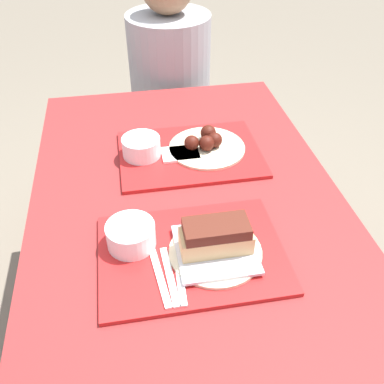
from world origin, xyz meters
The scene contains 15 objects.
ground_plane centered at (0.00, 0.00, 0.00)m, with size 12.00×12.00×0.00m, color #706656.
picnic_table centered at (0.00, 0.00, 0.64)m, with size 0.86×1.41×0.75m.
picnic_bench_far centered at (0.00, 0.93, 0.36)m, with size 0.81×0.28×0.43m.
tray_near centered at (-0.03, -0.18, 0.75)m, with size 0.44×0.32×0.01m.
tray_far centered at (0.04, 0.23, 0.75)m, with size 0.44×0.32×0.01m.
bowl_coleslaw_near centered at (-0.16, -0.13, 0.79)m, with size 0.12×0.12×0.06m.
brisket_sandwich_plate centered at (0.03, -0.19, 0.79)m, with size 0.22×0.22×0.09m.
plastic_fork_near centered at (-0.09, -0.24, 0.76)m, with size 0.02×0.17×0.00m.
plastic_knife_near centered at (-0.06, -0.24, 0.76)m, with size 0.02×0.17×0.00m.
plastic_spoon_near centered at (-0.11, -0.24, 0.76)m, with size 0.03×0.17×0.00m.
condiment_packet centered at (-0.02, -0.11, 0.76)m, with size 0.04×0.03×0.01m.
bowl_coleslaw_far centered at (-0.11, 0.25, 0.79)m, with size 0.12×0.12×0.06m.
wings_plate_far centered at (0.10, 0.25, 0.78)m, with size 0.24×0.24×0.06m.
napkin_far centered at (0.01, 0.23, 0.76)m, with size 0.11×0.08×0.01m.
person_seated_across centered at (0.07, 0.93, 0.74)m, with size 0.35×0.35×0.74m.
Camera 1 is at (-0.14, -0.86, 1.51)m, focal length 40.00 mm.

